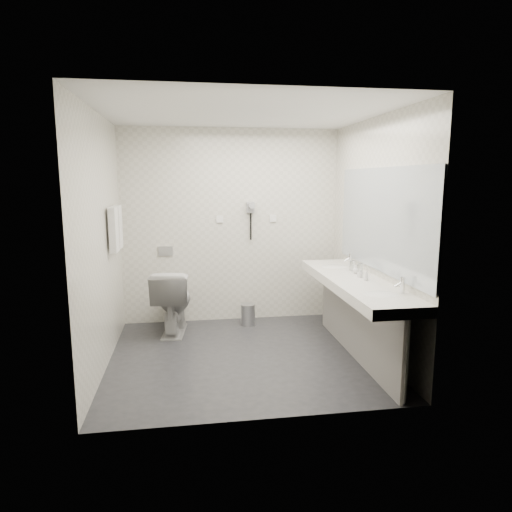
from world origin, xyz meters
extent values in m
plane|color=#25262A|center=(0.00, 0.00, 0.00)|extent=(2.80, 2.80, 0.00)
plane|color=silver|center=(0.00, 0.00, 2.50)|extent=(2.80, 2.80, 0.00)
plane|color=silver|center=(0.00, 1.30, 1.25)|extent=(2.80, 0.00, 2.80)
plane|color=silver|center=(0.00, -1.30, 1.25)|extent=(2.80, 0.00, 2.80)
plane|color=silver|center=(-1.40, 0.00, 1.25)|extent=(0.00, 2.60, 2.60)
plane|color=silver|center=(1.40, 0.00, 1.25)|extent=(0.00, 2.60, 2.60)
cube|color=silver|center=(1.12, -0.20, 0.80)|extent=(0.55, 2.20, 0.10)
cube|color=gray|center=(1.15, -0.20, 0.38)|extent=(0.03, 2.15, 0.75)
cylinder|color=silver|center=(1.18, -1.24, 0.38)|extent=(0.06, 0.06, 0.75)
cylinder|color=silver|center=(1.18, 0.84, 0.38)|extent=(0.06, 0.06, 0.75)
cube|color=#B2BCC6|center=(1.39, -0.20, 1.45)|extent=(0.02, 2.20, 1.05)
ellipsoid|color=white|center=(1.12, -0.85, 0.83)|extent=(0.40, 0.31, 0.05)
ellipsoid|color=white|center=(1.12, 0.45, 0.83)|extent=(0.40, 0.31, 0.05)
cylinder|color=silver|center=(1.32, -0.85, 0.92)|extent=(0.04, 0.04, 0.15)
cylinder|color=silver|center=(1.32, 0.45, 0.92)|extent=(0.04, 0.04, 0.15)
imported|color=silver|center=(1.19, -0.17, 0.90)|extent=(0.06, 0.06, 0.09)
imported|color=silver|center=(1.23, 0.04, 0.89)|extent=(0.10, 0.10, 0.09)
imported|color=silver|center=(1.20, -0.32, 0.91)|extent=(0.04, 0.04, 0.11)
cylinder|color=silver|center=(1.27, 0.02, 0.91)|extent=(0.07, 0.07, 0.11)
cylinder|color=silver|center=(1.24, 0.18, 0.91)|extent=(0.08, 0.08, 0.12)
imported|color=white|center=(-0.77, 0.88, 0.40)|extent=(0.53, 0.83, 0.79)
cube|color=#B2B5BA|center=(-0.85, 1.29, 0.95)|extent=(0.18, 0.02, 0.12)
cylinder|color=#B2B5BA|center=(0.18, 1.01, 0.13)|extent=(0.21, 0.21, 0.26)
cylinder|color=#B2B5BA|center=(0.18, 1.01, 0.27)|extent=(0.19, 0.19, 0.02)
cylinder|color=silver|center=(-1.35, 0.55, 1.55)|extent=(0.02, 0.62, 0.02)
cube|color=silver|center=(-1.34, 0.41, 1.33)|extent=(0.07, 0.24, 0.48)
cube|color=silver|center=(-1.34, 0.69, 1.33)|extent=(0.07, 0.24, 0.48)
cube|color=#929397|center=(0.25, 1.27, 1.50)|extent=(0.10, 0.04, 0.14)
cylinder|color=#929397|center=(0.25, 1.20, 1.53)|extent=(0.08, 0.14, 0.08)
cylinder|color=black|center=(0.25, 1.26, 1.25)|extent=(0.02, 0.02, 0.35)
cube|color=white|center=(-0.15, 1.29, 1.35)|extent=(0.09, 0.02, 0.09)
cube|color=white|center=(0.55, 1.29, 1.35)|extent=(0.09, 0.02, 0.09)
camera|label=1|loc=(-0.56, -4.50, 1.85)|focal=31.43mm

